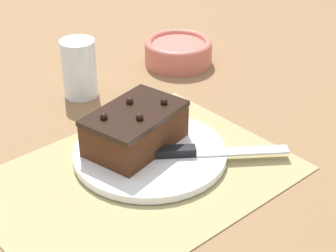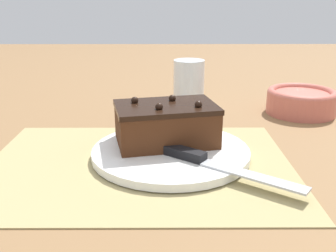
{
  "view_description": "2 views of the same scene",
  "coord_description": "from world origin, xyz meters",
  "px_view_note": "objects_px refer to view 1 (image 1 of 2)",
  "views": [
    {
      "loc": [
        0.43,
        0.55,
        0.51
      ],
      "look_at": [
        -0.08,
        -0.02,
        0.05
      ],
      "focal_mm": 60.0,
      "sensor_mm": 36.0,
      "label": 1
    },
    {
      "loc": [
        -0.04,
        0.54,
        0.25
      ],
      "look_at": [
        -0.04,
        -0.06,
        0.04
      ],
      "focal_mm": 42.0,
      "sensor_mm": 36.0,
      "label": 2
    }
  ],
  "objects_px": {
    "cake_plate": "(150,153)",
    "drinking_glass": "(79,68)",
    "chocolate_cake": "(135,128)",
    "small_bowl": "(178,51)",
    "serving_knife": "(197,151)"
  },
  "relations": [
    {
      "from": "cake_plate",
      "to": "drinking_glass",
      "type": "distance_m",
      "value": 0.27
    },
    {
      "from": "chocolate_cake",
      "to": "small_bowl",
      "type": "xyz_separation_m",
      "value": [
        -0.29,
        -0.22,
        -0.02
      ]
    },
    {
      "from": "serving_knife",
      "to": "small_bowl",
      "type": "distance_m",
      "value": 0.38
    },
    {
      "from": "chocolate_cake",
      "to": "drinking_glass",
      "type": "distance_m",
      "value": 0.24
    },
    {
      "from": "cake_plate",
      "to": "serving_knife",
      "type": "xyz_separation_m",
      "value": [
        -0.05,
        0.06,
        0.01
      ]
    },
    {
      "from": "chocolate_cake",
      "to": "serving_knife",
      "type": "xyz_separation_m",
      "value": [
        -0.06,
        0.08,
        -0.03
      ]
    },
    {
      "from": "serving_knife",
      "to": "drinking_glass",
      "type": "distance_m",
      "value": 0.32
    },
    {
      "from": "serving_knife",
      "to": "small_bowl",
      "type": "relative_size",
      "value": 1.3
    },
    {
      "from": "drinking_glass",
      "to": "small_bowl",
      "type": "height_order",
      "value": "drinking_glass"
    },
    {
      "from": "serving_knife",
      "to": "drinking_glass",
      "type": "xyz_separation_m",
      "value": [
        0.01,
        -0.32,
        0.04
      ]
    },
    {
      "from": "small_bowl",
      "to": "drinking_glass",
      "type": "bearing_deg",
      "value": -3.69
    },
    {
      "from": "chocolate_cake",
      "to": "small_bowl",
      "type": "height_order",
      "value": "chocolate_cake"
    },
    {
      "from": "serving_knife",
      "to": "cake_plate",
      "type": "bearing_deg",
      "value": -103.29
    },
    {
      "from": "serving_knife",
      "to": "small_bowl",
      "type": "xyz_separation_m",
      "value": [
        -0.24,
        -0.3,
        0.01
      ]
    },
    {
      "from": "cake_plate",
      "to": "small_bowl",
      "type": "relative_size",
      "value": 1.7
    }
  ]
}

